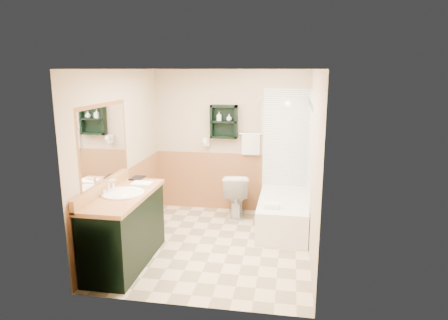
# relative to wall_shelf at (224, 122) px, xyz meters

# --- Properties ---
(floor) EXTENTS (3.00, 3.00, 0.00)m
(floor) POSITION_rel_wall_shelf_xyz_m (0.10, -1.41, -1.55)
(floor) COLOR beige
(floor) RESTS_ON ground
(back_wall) EXTENTS (2.60, 0.04, 2.40)m
(back_wall) POSITION_rel_wall_shelf_xyz_m (0.10, 0.11, -0.35)
(back_wall) COLOR beige
(back_wall) RESTS_ON ground
(left_wall) EXTENTS (0.04, 3.00, 2.40)m
(left_wall) POSITION_rel_wall_shelf_xyz_m (-1.22, -1.41, -0.35)
(left_wall) COLOR beige
(left_wall) RESTS_ON ground
(right_wall) EXTENTS (0.04, 3.00, 2.40)m
(right_wall) POSITION_rel_wall_shelf_xyz_m (1.42, -1.41, -0.35)
(right_wall) COLOR beige
(right_wall) RESTS_ON ground
(ceiling) EXTENTS (2.60, 3.00, 0.04)m
(ceiling) POSITION_rel_wall_shelf_xyz_m (0.10, -1.41, 0.87)
(ceiling) COLOR white
(ceiling) RESTS_ON back_wall
(wainscot_left) EXTENTS (2.98, 2.98, 1.00)m
(wainscot_left) POSITION_rel_wall_shelf_xyz_m (-1.19, -1.41, -1.05)
(wainscot_left) COLOR #BA7D4B
(wainscot_left) RESTS_ON left_wall
(wainscot_back) EXTENTS (2.58, 2.58, 1.00)m
(wainscot_back) POSITION_rel_wall_shelf_xyz_m (0.10, 0.08, -1.05)
(wainscot_back) COLOR #BA7D4B
(wainscot_back) RESTS_ON back_wall
(mirror_frame) EXTENTS (1.30, 1.30, 1.00)m
(mirror_frame) POSITION_rel_wall_shelf_xyz_m (-1.17, -1.96, -0.05)
(mirror_frame) COLOR #925F30
(mirror_frame) RESTS_ON left_wall
(mirror_glass) EXTENTS (1.20, 1.20, 0.90)m
(mirror_glass) POSITION_rel_wall_shelf_xyz_m (-1.17, -1.96, -0.05)
(mirror_glass) COLOR white
(mirror_glass) RESTS_ON left_wall
(tile_right) EXTENTS (1.50, 1.50, 2.10)m
(tile_right) POSITION_rel_wall_shelf_xyz_m (1.38, -0.66, -0.50)
(tile_right) COLOR white
(tile_right) RESTS_ON right_wall
(tile_back) EXTENTS (0.95, 0.95, 2.10)m
(tile_back) POSITION_rel_wall_shelf_xyz_m (1.13, 0.07, -0.50)
(tile_back) COLOR white
(tile_back) RESTS_ON back_wall
(tile_accent) EXTENTS (1.50, 1.50, 0.10)m
(tile_accent) POSITION_rel_wall_shelf_xyz_m (1.37, -0.66, 0.35)
(tile_accent) COLOR #164E29
(tile_accent) RESTS_ON right_wall
(wall_shelf) EXTENTS (0.45, 0.15, 0.55)m
(wall_shelf) POSITION_rel_wall_shelf_xyz_m (0.00, 0.00, 0.00)
(wall_shelf) COLOR black
(wall_shelf) RESTS_ON back_wall
(hair_dryer) EXTENTS (0.10, 0.24, 0.18)m
(hair_dryer) POSITION_rel_wall_shelf_xyz_m (-0.30, 0.02, -0.35)
(hair_dryer) COLOR white
(hair_dryer) RESTS_ON back_wall
(towel_bar) EXTENTS (0.40, 0.06, 0.40)m
(towel_bar) POSITION_rel_wall_shelf_xyz_m (0.45, 0.04, -0.20)
(towel_bar) COLOR white
(towel_bar) RESTS_ON back_wall
(curtain_rod) EXTENTS (0.03, 1.60, 0.03)m
(curtain_rod) POSITION_rel_wall_shelf_xyz_m (0.63, -0.66, 0.45)
(curtain_rod) COLOR silver
(curtain_rod) RESTS_ON back_wall
(shower_curtain) EXTENTS (1.05, 1.05, 1.70)m
(shower_curtain) POSITION_rel_wall_shelf_xyz_m (0.63, -0.48, -0.40)
(shower_curtain) COLOR beige
(shower_curtain) RESTS_ON curtain_rod
(vanity) EXTENTS (0.59, 1.45, 0.92)m
(vanity) POSITION_rel_wall_shelf_xyz_m (-0.89, -2.11, -1.09)
(vanity) COLOR black
(vanity) RESTS_ON ground
(bathtub) EXTENTS (0.73, 1.50, 0.48)m
(bathtub) POSITION_rel_wall_shelf_xyz_m (1.03, -0.63, -1.31)
(bathtub) COLOR white
(bathtub) RESTS_ON ground
(toilet) EXTENTS (0.48, 0.78, 0.73)m
(toilet) POSITION_rel_wall_shelf_xyz_m (0.24, -0.21, -1.19)
(toilet) COLOR white
(toilet) RESTS_ON ground
(counter_towel) EXTENTS (0.25, 0.20, 0.04)m
(counter_towel) POSITION_rel_wall_shelf_xyz_m (-0.80, -1.73, -0.61)
(counter_towel) COLOR white
(counter_towel) RESTS_ON vanity
(vanity_book) EXTENTS (0.17, 0.03, 0.22)m
(vanity_book) POSITION_rel_wall_shelf_xyz_m (-1.06, -1.42, -0.52)
(vanity_book) COLOR black
(vanity_book) RESTS_ON vanity
(tub_towel) EXTENTS (0.21, 0.18, 0.07)m
(tub_towel) POSITION_rel_wall_shelf_xyz_m (0.87, -1.11, -1.03)
(tub_towel) COLOR white
(tub_towel) RESTS_ON bathtub
(soap_bottle_a) EXTENTS (0.08, 0.16, 0.07)m
(soap_bottle_a) POSITION_rel_wall_shelf_xyz_m (-0.08, -0.01, 0.05)
(soap_bottle_a) COLOR white
(soap_bottle_a) RESTS_ON wall_shelf
(soap_bottle_b) EXTENTS (0.10, 0.12, 0.09)m
(soap_bottle_b) POSITION_rel_wall_shelf_xyz_m (0.09, -0.01, 0.06)
(soap_bottle_b) COLOR white
(soap_bottle_b) RESTS_ON wall_shelf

